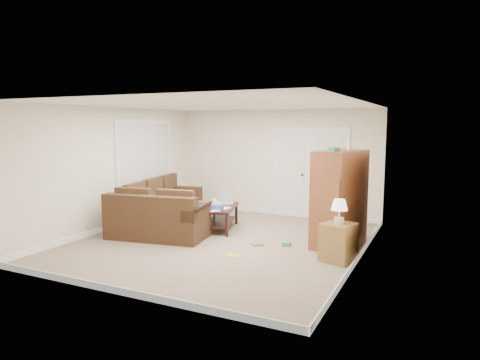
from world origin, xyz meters
The scene contains 17 objects.
floor centered at (0.00, 0.00, 0.00)m, with size 5.50×5.50×0.00m, color gray.
ceiling centered at (0.00, 0.00, 2.50)m, with size 5.00×5.50×0.02m, color white.
wall_left centered at (-2.50, 0.00, 1.25)m, with size 0.02×5.50×2.50m, color white.
wall_right centered at (2.50, 0.00, 1.25)m, with size 0.02×5.50×2.50m, color white.
wall_back centered at (0.00, 2.75, 1.25)m, with size 5.00×0.02×2.50m, color white.
wall_front centered at (0.00, -2.75, 1.25)m, with size 5.00×0.02×2.50m, color white.
baseboards centered at (0.00, 0.00, 0.05)m, with size 5.00×5.50×0.10m, color silver, non-canonical shape.
french_doors centered at (0.85, 2.71, 1.04)m, with size 1.80×0.05×2.13m.
window_left centered at (-2.46, 1.00, 1.55)m, with size 0.05×1.92×1.42m.
sectional_sofa centered at (-1.60, 0.35, 0.34)m, with size 2.30×2.92×0.87m.
coffee_table centered at (-0.46, 0.84, 0.26)m, with size 0.89×1.29×0.80m.
tv_armoire centered at (2.02, 0.63, 0.86)m, with size 0.83×1.18×1.83m.
side_cabinet centered at (2.20, -0.18, 0.36)m, with size 0.57×0.57×0.99m.
space_heater centered at (2.17, 2.45, 0.15)m, with size 0.12×0.10×0.30m, color white.
floor_magazine centered at (0.56, -0.65, 0.00)m, with size 0.25×0.19×0.01m, color gold.
floor_greenbox centered at (1.18, 0.29, 0.04)m, with size 0.14×0.19×0.07m, color #459947.
floor_book centered at (0.64, 0.13, 0.01)m, with size 0.15×0.21×0.02m, color brown.
Camera 1 is at (3.64, -6.77, 2.15)m, focal length 32.00 mm.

